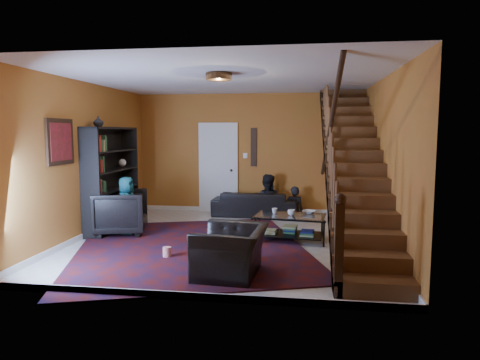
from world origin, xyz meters
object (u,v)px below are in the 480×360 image
object	(u,v)px
armchair_right	(231,252)
bookshelf	(112,180)
coffee_table	(290,226)
sofa	(255,204)
armchair_left	(121,212)

from	to	relation	value
armchair_right	bookshelf	bearing A→B (deg)	-127.31
armchair_right	coffee_table	world-z (taller)	armchair_right
sofa	armchair_right	bearing A→B (deg)	93.34
armchair_left	coffee_table	xyz separation A→B (m)	(3.13, -0.06, -0.15)
armchair_right	coffee_table	bearing A→B (deg)	163.65
armchair_left	coffee_table	bearing A→B (deg)	-105.96
sofa	coffee_table	distance (m)	2.34
sofa	coffee_table	world-z (taller)	sofa
armchair_left	coffee_table	size ratio (longest dim) A/B	0.71
sofa	armchair_right	world-z (taller)	armchair_right
bookshelf	sofa	bearing A→B (deg)	32.89
bookshelf	sofa	size ratio (longest dim) A/B	1.05
sofa	armchair_left	xyz separation A→B (m)	(-2.27, -2.13, 0.14)
sofa	armchair_right	distance (m)	4.14
sofa	armchair_right	size ratio (longest dim) A/B	1.88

